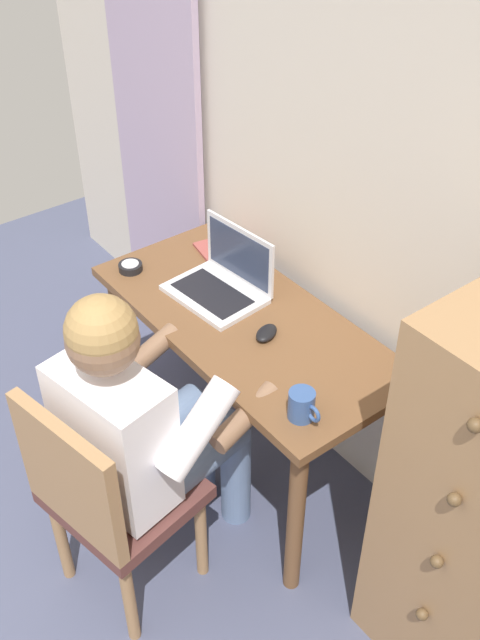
% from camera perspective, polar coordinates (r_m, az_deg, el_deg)
% --- Properties ---
extents(wall_back, '(4.80, 0.05, 2.50)m').
position_cam_1_polar(wall_back, '(2.20, 15.89, 8.05)').
color(wall_back, beige).
rests_on(wall_back, ground_plane).
extents(curtain_panel, '(0.64, 0.03, 2.13)m').
position_cam_1_polar(curtain_panel, '(3.23, -6.52, 15.39)').
color(curtain_panel, '#B29EBC').
rests_on(curtain_panel, ground_plane).
extents(desk, '(1.21, 0.55, 0.72)m').
position_cam_1_polar(desk, '(2.64, 0.41, -1.81)').
color(desk, brown).
rests_on(desk, ground_plane).
extents(chair, '(0.49, 0.47, 0.87)m').
position_cam_1_polar(chair, '(2.35, -10.33, -13.13)').
color(chair, brown).
rests_on(chair, ground_plane).
extents(person_seated, '(0.60, 0.64, 1.19)m').
position_cam_1_polar(person_seated, '(2.29, -7.28, -7.76)').
color(person_seated, '#6B84AD').
rests_on(person_seated, ground_plane).
extents(laptop, '(0.36, 0.28, 0.24)m').
position_cam_1_polar(laptop, '(2.66, -1.32, 3.10)').
color(laptop, silver).
rests_on(laptop, desk).
extents(computer_mouse, '(0.10, 0.12, 0.03)m').
position_cam_1_polar(computer_mouse, '(2.47, 2.05, -1.01)').
color(computer_mouse, black).
rests_on(computer_mouse, desk).
extents(desk_clock, '(0.09, 0.09, 0.03)m').
position_cam_1_polar(desk_clock, '(2.82, -8.45, 4.08)').
color(desk_clock, black).
rests_on(desk_clock, desk).
extents(notebook_pad, '(0.23, 0.19, 0.01)m').
position_cam_1_polar(notebook_pad, '(2.89, -1.47, 5.24)').
color(notebook_pad, '#994742').
rests_on(notebook_pad, desk).
extents(coffee_mug, '(0.12, 0.08, 0.09)m').
position_cam_1_polar(coffee_mug, '(2.18, 4.81, -6.58)').
color(coffee_mug, '#33518C').
rests_on(coffee_mug, desk).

